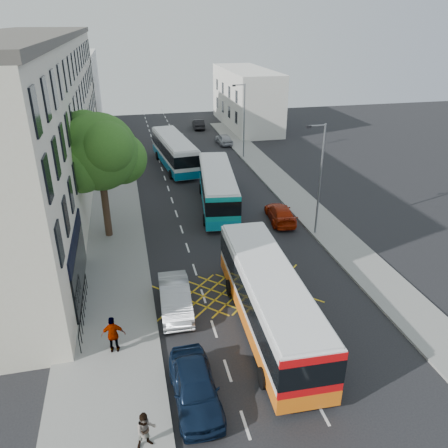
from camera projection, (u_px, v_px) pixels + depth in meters
ground at (294, 359)px, 20.38m from camera, size 120.00×120.00×0.00m
pavement_left at (109, 236)px, 31.84m from camera, size 5.00×70.00×0.15m
pavement_right at (314, 215)px, 35.10m from camera, size 3.00×70.00×0.15m
terrace_main at (33, 120)px, 36.24m from camera, size 8.30×45.00×13.50m
terrace_far at (69, 90)px, 63.88m from camera, size 8.00×20.00×10.00m
building_right at (246, 98)px, 63.22m from camera, size 6.00×18.00×8.00m
street_tree at (99, 153)px, 29.16m from camera, size 6.30×5.70×8.80m
lamp_near at (319, 175)px, 30.25m from camera, size 1.45×0.15×8.00m
lamp_far at (243, 117)px, 47.88m from camera, size 1.45×0.15×8.00m
railings at (83, 308)px, 22.77m from camera, size 0.08×5.60×1.14m
bus_near at (269, 299)px, 21.81m from camera, size 3.20×11.74×3.28m
bus_mid at (218, 188)px, 36.34m from camera, size 4.07×11.44×3.15m
bus_far at (174, 151)px, 46.22m from camera, size 3.78×11.58×3.20m
motorbike at (335, 369)px, 18.63m from camera, size 0.79×2.00×1.82m
parked_car_blue at (195, 387)px, 17.86m from camera, size 1.90×4.56×1.54m
parked_car_silver at (175, 298)px, 23.57m from camera, size 1.77×4.67×1.52m
red_hatchback at (280, 213)px, 34.04m from camera, size 2.31×4.67×1.31m
distant_car_grey at (175, 140)px, 54.72m from camera, size 2.88×5.16×1.36m
distant_car_silver at (224, 139)px, 55.04m from camera, size 1.78×3.98×1.33m
distant_car_dark at (199, 124)px, 62.84m from camera, size 1.68×4.18×1.35m
pedestrian_near at (146, 430)px, 15.76m from camera, size 0.87×0.74×1.58m
pedestrian_far at (113, 335)px, 20.28m from camera, size 1.16×0.57×1.91m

